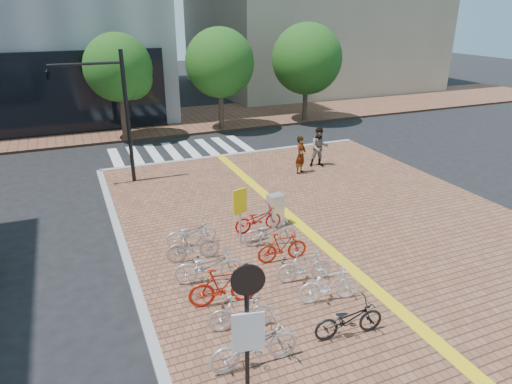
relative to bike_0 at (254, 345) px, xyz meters
name	(u,v)px	position (x,y,z in m)	size (l,w,h in m)	color
ground	(289,286)	(2.13, 2.59, -0.67)	(120.00, 120.00, 0.00)	black
kerb_north	(237,155)	(5.13, 14.59, -0.60)	(14.00, 0.25, 0.15)	gray
far_sidewalk	(149,123)	(2.13, 23.59, -0.60)	(70.00, 8.00, 0.15)	brown
crosswalk	(182,151)	(2.63, 16.59, -0.67)	(7.50, 4.00, 0.01)	silver
street_trees	(236,64)	(7.18, 20.04, 3.43)	(16.20, 4.60, 6.35)	#38281E
bike_0	(254,345)	(0.00, 0.00, 0.00)	(0.69, 1.99, 1.04)	silver
bike_1	(241,312)	(0.18, 1.21, -0.04)	(0.45, 1.60, 0.96)	silver
bike_2	(223,286)	(0.11, 2.32, 0.01)	(0.50, 1.77, 1.06)	red
bike_3	(209,266)	(0.09, 3.47, -0.02)	(0.67, 1.93, 1.01)	silver
bike_4	(193,246)	(0.01, 4.77, -0.03)	(0.46, 1.62, 0.98)	#ACACB1
bike_5	(191,233)	(0.21, 5.73, -0.09)	(0.57, 1.65, 0.87)	silver
bike_6	(349,319)	(2.39, 0.04, -0.07)	(0.60, 1.72, 0.90)	black
bike_7	(329,284)	(2.68, 1.38, -0.02)	(0.47, 1.68, 1.01)	white
bike_8	(305,266)	(2.55, 2.47, -0.05)	(0.45, 1.58, 0.95)	silver
bike_9	(282,247)	(2.47, 3.70, -0.05)	(0.44, 1.56, 0.94)	red
bike_10	(270,232)	(2.56, 4.76, -0.06)	(0.61, 1.75, 0.92)	#B3B3B8
bike_11	(258,219)	(2.58, 5.83, -0.08)	(0.59, 1.69, 0.89)	red
pedestrian_a	(301,155)	(6.73, 10.55, 0.35)	(0.64, 0.42, 1.74)	gray
pedestrian_b	(320,147)	(8.03, 11.09, 0.42)	(0.92, 0.72, 1.89)	#4E4F63
utility_box	(275,210)	(3.31, 5.99, 0.06)	(0.53, 0.39, 1.16)	silver
yellow_sign	(240,206)	(1.70, 5.20, 0.80)	(0.51, 0.21, 1.91)	#B7B7BC
notice_sign	(248,323)	(-0.56, -1.06, 1.50)	(0.59, 0.19, 3.21)	black
traffic_light_pole	(92,95)	(-1.85, 12.51, 3.35)	(3.01, 1.16, 5.61)	black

